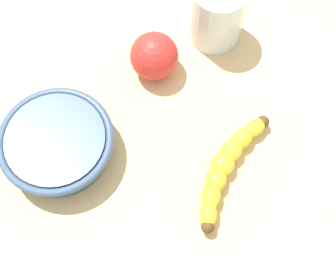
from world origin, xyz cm
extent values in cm
cube|color=#D7BA84|center=(0.00, 0.00, 1.50)|extent=(120.00, 120.00, 3.00)
ellipsoid|color=yellow|center=(-0.99, -6.80, 4.78)|extent=(3.00, 4.27, 2.49)
ellipsoid|color=yellow|center=(-0.81, -4.16, 4.78)|extent=(2.86, 3.99, 2.84)
ellipsoid|color=yellow|center=(-1.01, -1.52, 4.78)|extent=(3.72, 4.39, 3.20)
ellipsoid|color=yellow|center=(-1.56, 1.07, 4.78)|extent=(4.51, 4.80, 3.55)
ellipsoid|color=yellow|center=(-2.46, 3.57, 4.78)|extent=(4.53, 4.93, 3.20)
ellipsoid|color=yellow|center=(-3.70, 5.91, 4.78)|extent=(4.51, 4.88, 2.84)
ellipsoid|color=yellow|center=(-5.24, 8.06, 4.78)|extent=(4.45, 4.65, 2.49)
sphere|color=#513819|center=(-1.23, -8.57, 4.78)|extent=(1.95, 1.95, 1.95)
sphere|color=#513819|center=(-6.38, 9.44, 4.78)|extent=(1.95, 1.95, 1.95)
cylinder|color=silver|center=(16.08, -16.18, 8.70)|extent=(8.87, 8.87, 11.40)
cylinder|color=#EAB873|center=(16.08, -16.18, 8.65)|extent=(8.37, 8.37, 10.79)
cylinder|color=#3D5675|center=(17.78, 16.56, 5.63)|extent=(14.76, 14.76, 5.27)
torus|color=#3D5675|center=(17.78, 16.56, 7.67)|extent=(17.24, 17.24, 1.20)
sphere|color=red|center=(18.24, -4.01, 6.91)|extent=(7.83, 7.83, 7.83)
camera|label=1|loc=(-12.24, 23.18, 70.32)|focal=49.73mm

